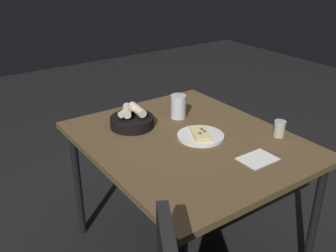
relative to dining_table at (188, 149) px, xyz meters
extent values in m
plane|color=black|center=(0.00, 0.00, -0.65)|extent=(8.00, 8.00, 0.00)
cube|color=brown|center=(0.00, 0.00, 0.04)|extent=(0.92, 1.10, 0.03)
cylinder|color=black|center=(-0.40, -0.49, -0.31)|extent=(0.04, 0.04, 0.68)
cylinder|color=black|center=(0.40, -0.49, -0.31)|extent=(0.04, 0.04, 0.68)
cylinder|color=black|center=(-0.40, 0.49, -0.31)|extent=(0.04, 0.04, 0.68)
cylinder|color=white|center=(-0.06, 0.02, 0.07)|extent=(0.23, 0.23, 0.01)
cube|color=tan|center=(-0.06, 0.02, 0.08)|extent=(0.15, 0.18, 0.01)
cube|color=beige|center=(-0.06, 0.02, 0.09)|extent=(0.14, 0.17, 0.01)
sphere|color=brown|center=(-0.04, 0.04, 0.09)|extent=(0.02, 0.02, 0.02)
sphere|color=brown|center=(-0.07, 0.04, 0.09)|extent=(0.02, 0.02, 0.02)
sphere|color=brown|center=(-0.08, 0.01, 0.09)|extent=(0.02, 0.02, 0.02)
cylinder|color=black|center=(0.15, -0.27, 0.09)|extent=(0.22, 0.22, 0.05)
cylinder|color=beige|center=(0.12, -0.27, 0.15)|extent=(0.06, 0.14, 0.04)
cylinder|color=beige|center=(0.18, -0.28, 0.15)|extent=(0.11, 0.08, 0.03)
cylinder|color=beige|center=(0.17, -0.29, 0.15)|extent=(0.09, 0.12, 0.04)
cylinder|color=red|center=(0.20, -0.29, 0.08)|extent=(0.06, 0.06, 0.03)
cylinder|color=silver|center=(-0.11, -0.24, 0.12)|extent=(0.08, 0.08, 0.13)
cylinder|color=orange|center=(-0.11, -0.24, 0.10)|extent=(0.07, 0.07, 0.07)
cylinder|color=#BFB299|center=(-0.38, 0.23, 0.09)|extent=(0.05, 0.05, 0.07)
cylinder|color=maroon|center=(-0.38, 0.23, 0.08)|extent=(0.05, 0.05, 0.03)
cylinder|color=#B7B7BC|center=(-0.38, 0.23, 0.13)|extent=(0.06, 0.06, 0.01)
cube|color=white|center=(-0.12, 0.33, 0.06)|extent=(0.16, 0.12, 0.00)
camera|label=1|loc=(1.04, 1.31, 0.90)|focal=41.22mm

